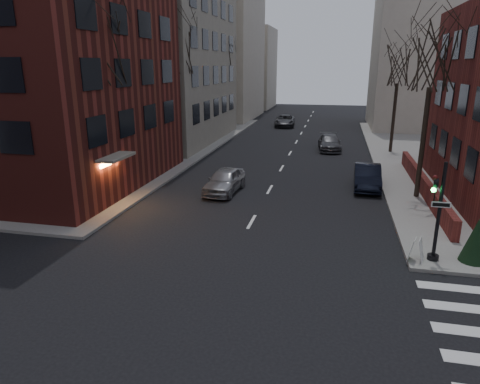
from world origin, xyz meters
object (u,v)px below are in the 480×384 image
at_px(streetlamp_far, 233,95).
at_px(tree_right_a, 433,57).
at_px(traffic_signal, 437,218).
at_px(car_lane_far, 285,121).
at_px(sandwich_board, 416,250).
at_px(tree_left_c, 223,61).
at_px(parked_sedan, 367,177).
at_px(streetlamp_near, 169,113).
at_px(tree_right_b, 399,65).
at_px(tree_left_a, 99,49).
at_px(car_lane_gray, 330,143).
at_px(tree_left_b, 178,48).
at_px(car_lane_silver, 225,180).
at_px(evergreen_shrub, 476,240).

bearing_deg(streetlamp_far, tree_right_a, -54.69).
bearing_deg(tree_right_a, traffic_signal, -95.47).
relative_size(car_lane_far, sandwich_board, 5.57).
distance_m(tree_left_c, parked_sedan, 26.21).
distance_m(parked_sedan, car_lane_far, 28.95).
height_order(tree_right_a, streetlamp_near, tree_right_a).
bearing_deg(parked_sedan, tree_right_b, 78.74).
relative_size(tree_left_a, car_lane_gray, 2.12).
height_order(tree_right_b, car_lane_far, tree_right_b).
distance_m(traffic_signal, car_lane_gray, 23.70).
bearing_deg(traffic_signal, tree_right_b, 87.85).
bearing_deg(sandwich_board, streetlamp_near, 157.00).
height_order(tree_right_a, streetlamp_far, tree_right_a).
bearing_deg(tree_left_b, car_lane_silver, -56.20).
xyz_separation_m(tree_left_b, streetlamp_far, (0.60, 16.00, -4.68)).
xyz_separation_m(parked_sedan, evergreen_shrub, (3.47, -10.49, 0.30)).
height_order(streetlamp_far, car_lane_far, streetlamp_far).
bearing_deg(tree_right_b, parked_sedan, -102.59).
distance_m(tree_right_b, streetlamp_near, 20.01).
bearing_deg(streetlamp_far, tree_right_b, -30.47).
bearing_deg(traffic_signal, streetlamp_far, 116.06).
xyz_separation_m(tree_right_b, parked_sedan, (-2.76, -12.34, -6.83)).
relative_size(tree_left_b, streetlamp_near, 1.72).
bearing_deg(sandwich_board, traffic_signal, 39.15).
bearing_deg(evergreen_shrub, streetlamp_near, 144.09).
bearing_deg(car_lane_far, car_lane_silver, -94.26).
height_order(tree_left_c, tree_right_a, same).
bearing_deg(traffic_signal, sandwich_board, -158.39).
relative_size(tree_right_a, evergreen_shrub, 5.36).
height_order(car_lane_silver, car_lane_far, car_lane_silver).
bearing_deg(traffic_signal, tree_left_c, 118.36).
bearing_deg(tree_right_b, car_lane_gray, 177.59).
height_order(streetlamp_near, car_lane_silver, streetlamp_near).
distance_m(tree_left_a, streetlamp_far, 28.32).
bearing_deg(sandwich_board, car_lane_silver, 158.48).
distance_m(tree_left_b, parked_sedan, 18.08).
height_order(tree_left_b, streetlamp_far, tree_left_b).
xyz_separation_m(tree_left_c, car_lane_gray, (12.20, -7.77, -7.33)).
bearing_deg(car_lane_far, tree_right_b, -57.46).
bearing_deg(evergreen_shrub, traffic_signal, -173.70).
bearing_deg(car_lane_silver, streetlamp_far, 106.45).
relative_size(traffic_signal, tree_left_c, 0.41).
height_order(traffic_signal, tree_left_c, tree_left_c).
bearing_deg(parked_sedan, sandwich_board, -82.12).
height_order(traffic_signal, tree_left_a, tree_left_a).
xyz_separation_m(tree_left_a, car_lane_gray, (12.20, 18.23, -7.77)).
height_order(tree_right_a, car_lane_far, tree_right_a).
bearing_deg(car_lane_gray, tree_right_a, -74.07).
xyz_separation_m(streetlamp_far, car_lane_silver, (5.55, -25.18, -3.49)).
xyz_separation_m(car_lane_silver, evergreen_shrub, (12.17, -7.65, 0.31)).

